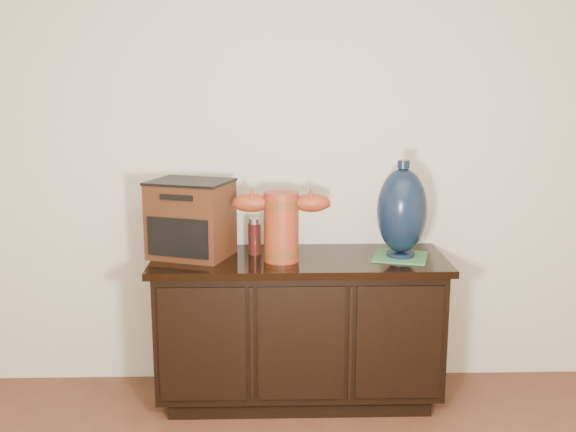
{
  "coord_description": "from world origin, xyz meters",
  "views": [
    {
      "loc": [
        -0.14,
        -1.02,
        1.63
      ],
      "look_at": [
        -0.06,
        2.18,
        0.98
      ],
      "focal_mm": 42.0,
      "sensor_mm": 36.0,
      "label": 1
    }
  ],
  "objects_px": {
    "sideboard": "(299,327)",
    "lamp_base": "(402,211)",
    "spray_can": "(255,237)",
    "terracotta_vessel": "(281,223)",
    "tv_radio": "(191,219)"
  },
  "relations": [
    {
      "from": "terracotta_vessel",
      "to": "tv_radio",
      "type": "bearing_deg",
      "value": 167.91
    },
    {
      "from": "spray_can",
      "to": "tv_radio",
      "type": "bearing_deg",
      "value": -175.24
    },
    {
      "from": "sideboard",
      "to": "terracotta_vessel",
      "type": "distance_m",
      "value": 0.57
    },
    {
      "from": "terracotta_vessel",
      "to": "lamp_base",
      "type": "height_order",
      "value": "lamp_base"
    },
    {
      "from": "sideboard",
      "to": "terracotta_vessel",
      "type": "xyz_separation_m",
      "value": [
        -0.09,
        -0.06,
        0.56
      ]
    },
    {
      "from": "sideboard",
      "to": "tv_radio",
      "type": "distance_m",
      "value": 0.78
    },
    {
      "from": "terracotta_vessel",
      "to": "lamp_base",
      "type": "bearing_deg",
      "value": 5.25
    },
    {
      "from": "lamp_base",
      "to": "spray_can",
      "type": "relative_size",
      "value": 2.59
    },
    {
      "from": "sideboard",
      "to": "lamp_base",
      "type": "distance_m",
      "value": 0.79
    },
    {
      "from": "terracotta_vessel",
      "to": "spray_can",
      "type": "relative_size",
      "value": 2.57
    },
    {
      "from": "sideboard",
      "to": "lamp_base",
      "type": "height_order",
      "value": "lamp_base"
    },
    {
      "from": "terracotta_vessel",
      "to": "spray_can",
      "type": "bearing_deg",
      "value": 136.69
    },
    {
      "from": "terracotta_vessel",
      "to": "lamp_base",
      "type": "relative_size",
      "value": 0.99
    },
    {
      "from": "sideboard",
      "to": "tv_radio",
      "type": "bearing_deg",
      "value": 175.36
    },
    {
      "from": "tv_radio",
      "to": "lamp_base",
      "type": "bearing_deg",
      "value": 16.09
    }
  ]
}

